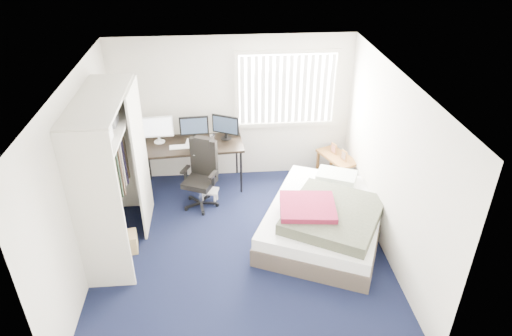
{
  "coord_description": "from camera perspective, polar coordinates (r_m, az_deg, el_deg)",
  "views": [
    {
      "loc": [
        -0.22,
        -5.06,
        4.27
      ],
      "look_at": [
        0.24,
        0.4,
        1.08
      ],
      "focal_mm": 32.0,
      "sensor_mm": 36.0,
      "label": 1
    }
  ],
  "objects": [
    {
      "name": "closet",
      "position": [
        6.25,
        -17.68,
        0.82
      ],
      "size": [
        0.64,
        1.84,
        2.22
      ],
      "color": "beige",
      "rests_on": "ground"
    },
    {
      "name": "bed",
      "position": [
        6.76,
        8.69,
        -6.22
      ],
      "size": [
        2.32,
        2.58,
        0.69
      ],
      "color": "#443931",
      "rests_on": "ground"
    },
    {
      "name": "nightstand",
      "position": [
        7.95,
        10.11,
        1.09
      ],
      "size": [
        0.65,
        0.85,
        0.7
      ],
      "color": "brown",
      "rests_on": "ground"
    },
    {
      "name": "room_shell",
      "position": [
        5.77,
        -2.08,
        1.63
      ],
      "size": [
        4.2,
        4.2,
        4.2
      ],
      "color": "silver",
      "rests_on": "ground"
    },
    {
      "name": "window_assembly",
      "position": [
        7.67,
        3.89,
        9.79
      ],
      "size": [
        1.72,
        0.09,
        1.32
      ],
      "color": "white",
      "rests_on": "ground"
    },
    {
      "name": "footstool",
      "position": [
        7.49,
        -5.83,
        -3.09
      ],
      "size": [
        0.32,
        0.28,
        0.23
      ],
      "color": "white",
      "rests_on": "ground"
    },
    {
      "name": "ground",
      "position": [
        6.63,
        -1.84,
        -9.9
      ],
      "size": [
        4.2,
        4.2,
        0.0
      ],
      "primitive_type": "plane",
      "color": "black",
      "rests_on": "ground"
    },
    {
      "name": "desk",
      "position": [
        7.65,
        -8.0,
        3.26
      ],
      "size": [
        1.71,
        0.89,
        1.28
      ],
      "color": "black",
      "rests_on": "ground"
    },
    {
      "name": "pine_box",
      "position": [
        6.76,
        -16.19,
        -8.95
      ],
      "size": [
        0.4,
        0.32,
        0.27
      ],
      "primitive_type": "cube",
      "rotation": [
        0.0,
        0.0,
        0.14
      ],
      "color": "tan",
      "rests_on": "ground"
    },
    {
      "name": "office_chair",
      "position": [
        7.33,
        -6.81,
        -1.54
      ],
      "size": [
        0.71,
        0.71,
        1.14
      ],
      "color": "black",
      "rests_on": "ground"
    }
  ]
}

